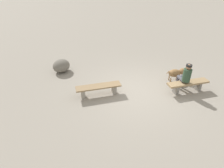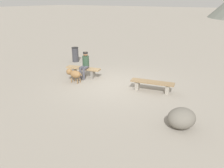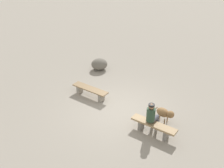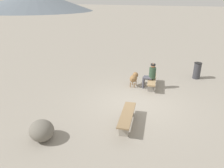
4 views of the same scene
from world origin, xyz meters
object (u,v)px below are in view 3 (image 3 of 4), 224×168
(bench_left, at_px, (90,91))
(bench_right, at_px, (154,126))
(dog, at_px, (165,113))
(seated_person, at_px, (152,115))
(boulder, at_px, (99,64))

(bench_left, bearing_deg, bench_right, -10.79)
(dog, bearing_deg, bench_left, -167.91)
(bench_left, distance_m, dog, 3.60)
(seated_person, height_order, dog, seated_person)
(bench_left, height_order, seated_person, seated_person)
(bench_right, height_order, seated_person, seated_person)
(bench_right, bearing_deg, seated_person, 149.13)
(bench_left, relative_size, dog, 2.12)
(seated_person, height_order, boulder, seated_person)
(dog, bearing_deg, seated_person, -92.84)
(bench_left, distance_m, bench_right, 3.64)
(seated_person, bearing_deg, dog, 80.27)
(boulder, bearing_deg, bench_left, -49.37)
(seated_person, xyz_separation_m, dog, (0.00, 0.82, -0.31))
(bench_right, relative_size, seated_person, 1.42)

